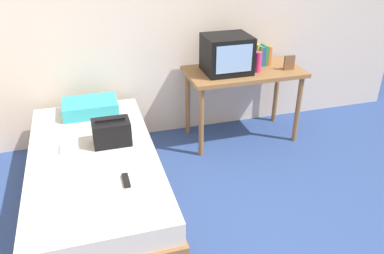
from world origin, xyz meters
TOP-DOWN VIEW (x-y plane):
  - ground_plane at (0.00, 0.00)m, footprint 8.00×8.00m
  - wall_back at (0.00, 2.00)m, footprint 5.20×0.10m
  - bed at (-1.02, 0.87)m, footprint 1.00×2.00m
  - desk at (0.54, 1.59)m, footprint 1.16×0.60m
  - tv at (0.35, 1.59)m, footprint 0.44×0.39m
  - water_bottle at (0.64, 1.50)m, footprint 0.07×0.07m
  - book_row at (0.75, 1.69)m, footprint 0.19×0.16m
  - picture_frame at (0.96, 1.47)m, footprint 0.11×0.02m
  - pillow at (-0.99, 1.62)m, footprint 0.50×0.34m
  - handbag at (-0.85, 1.00)m, footprint 0.30×0.20m
  - magazine at (-1.17, 0.52)m, footprint 0.21×0.29m
  - remote_dark at (-0.82, 0.43)m, footprint 0.04×0.16m
  - remote_silver at (-1.24, 1.00)m, footprint 0.04×0.14m

SIDE VIEW (x-z plane):
  - ground_plane at x=0.00m, z-range 0.00..0.00m
  - bed at x=-1.02m, z-range 0.00..0.47m
  - magazine at x=-1.17m, z-range 0.47..0.48m
  - remote_dark at x=-0.82m, z-range 0.47..0.50m
  - remote_silver at x=-1.24m, z-range 0.47..0.50m
  - pillow at x=-0.99m, z-range 0.47..0.60m
  - handbag at x=-0.85m, z-range 0.46..0.69m
  - desk at x=0.54m, z-range 0.28..1.04m
  - picture_frame at x=0.96m, z-range 0.76..0.91m
  - water_bottle at x=0.64m, z-range 0.76..0.96m
  - book_row at x=0.75m, z-range 0.75..0.98m
  - tv at x=0.35m, z-range 0.76..1.12m
  - wall_back at x=0.00m, z-range 0.00..2.60m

